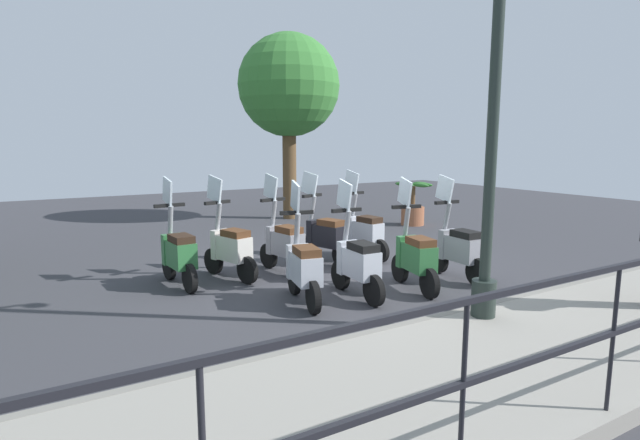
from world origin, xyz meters
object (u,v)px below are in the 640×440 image
(scooter_far_0, at_px, (364,231))
(scooter_far_1, at_px, (324,235))
(scooter_near_3, at_px, (303,266))
(scooter_near_0, at_px, (458,248))
(potted_palm, at_px, (413,207))
(scooter_far_2, at_px, (284,243))
(lamp_post_near, at_px, (493,127))
(tree_distant, at_px, (289,87))
(scooter_near_1, at_px, (415,256))
(scooter_far_4, at_px, (178,253))
(scooter_near_2, at_px, (357,262))
(scooter_far_3, at_px, (230,247))

(scooter_far_0, xyz_separation_m, scooter_far_1, (0.05, 0.78, 0.00))
(scooter_near_3, bearing_deg, scooter_far_0, -40.49)
(scooter_near_3, relative_size, scooter_far_1, 1.00)
(scooter_near_0, bearing_deg, potted_palm, -30.70)
(scooter_far_0, distance_m, scooter_far_2, 1.66)
(lamp_post_near, relative_size, tree_distant, 0.96)
(scooter_near_1, height_order, scooter_near_3, same)
(lamp_post_near, relative_size, scooter_far_4, 2.97)
(scooter_near_2, distance_m, scooter_far_2, 1.62)
(scooter_far_2, bearing_deg, scooter_far_4, 76.47)
(potted_palm, relative_size, scooter_far_3, 0.69)
(tree_distant, relative_size, scooter_near_2, 3.10)
(scooter_near_3, bearing_deg, scooter_far_2, -5.46)
(scooter_far_0, relative_size, scooter_far_4, 1.00)
(lamp_post_near, height_order, scooter_far_1, lamp_post_near)
(lamp_post_near, distance_m, scooter_far_2, 3.73)
(tree_distant, bearing_deg, scooter_near_0, 175.03)
(scooter_far_4, bearing_deg, lamp_post_near, -149.04)
(tree_distant, distance_m, scooter_near_0, 7.23)
(potted_palm, xyz_separation_m, scooter_far_3, (-2.35, 5.59, 0.04))
(scooter_near_0, bearing_deg, scooter_far_4, 66.90)
(lamp_post_near, distance_m, scooter_far_3, 4.10)
(lamp_post_near, xyz_separation_m, tree_distant, (8.16, -1.81, 1.23))
(tree_distant, distance_m, scooter_near_2, 7.55)
(scooter_near_0, distance_m, scooter_far_0, 1.86)
(tree_distant, height_order, scooter_far_2, tree_distant)
(scooter_near_0, xyz_separation_m, scooter_far_2, (1.63, 2.07, 0.00))
(lamp_post_near, relative_size, scooter_far_1, 2.97)
(lamp_post_near, distance_m, scooter_far_4, 4.46)
(scooter_near_0, relative_size, scooter_near_1, 1.00)
(potted_palm, distance_m, scooter_far_4, 6.77)
(scooter_near_0, height_order, scooter_near_1, same)
(lamp_post_near, bearing_deg, tree_distant, -12.47)
(tree_distant, bearing_deg, potted_palm, -139.61)
(scooter_near_3, distance_m, scooter_far_2, 1.52)
(scooter_near_2, distance_m, scooter_far_4, 2.54)
(lamp_post_near, bearing_deg, scooter_far_0, -13.50)
(scooter_far_1, xyz_separation_m, scooter_far_4, (-0.11, 2.47, 0.00))
(potted_palm, height_order, scooter_near_0, scooter_near_0)
(scooter_near_1, xyz_separation_m, scooter_far_1, (1.95, 0.29, 0.00))
(tree_distant, height_order, scooter_far_4, tree_distant)
(lamp_post_near, xyz_separation_m, scooter_far_3, (3.33, 1.67, -1.70))
(scooter_far_3, bearing_deg, scooter_far_4, 73.26)
(potted_palm, bearing_deg, scooter_far_1, 119.96)
(tree_distant, xyz_separation_m, scooter_far_2, (-4.95, 2.64, -2.94))
(scooter_far_2, bearing_deg, scooter_near_1, -155.11)
(scooter_far_1, bearing_deg, lamp_post_near, 161.68)
(scooter_near_2, relative_size, scooter_far_1, 1.00)
(potted_palm, bearing_deg, scooter_near_0, 146.77)
(tree_distant, bearing_deg, scooter_far_2, 151.93)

